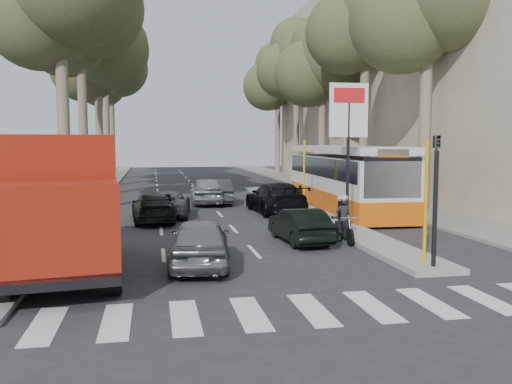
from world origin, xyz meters
TOP-DOWN VIEW (x-y plane):
  - ground at (0.00, 0.00)m, footprint 120.00×120.00m
  - sidewalk_right at (8.60, 25.00)m, footprint 3.20×70.00m
  - median_left at (-8.00, 28.00)m, footprint 2.40×64.00m
  - traffic_island at (3.25, 11.00)m, footprint 1.50×26.00m
  - building_far at (15.50, 34.00)m, footprint 11.00×20.00m
  - billboard at (3.25, 5.00)m, footprint 1.50×12.10m
  - traffic_light_island at (3.25, -1.50)m, footprint 0.16×0.41m
  - tree_l_b at (-7.97, 20.11)m, footprint 7.40×7.20m
  - tree_l_c at (-7.77, 28.11)m, footprint 7.40×7.20m
  - tree_l_d at (-7.87, 36.11)m, footprint 7.40×7.20m
  - tree_l_e at (-7.97, 44.11)m, footprint 7.40×7.20m
  - tree_r_b at (9.23, 18.11)m, footprint 7.40×7.20m
  - tree_r_c at (9.03, 26.11)m, footprint 7.40×7.20m
  - tree_r_d at (9.13, 34.11)m, footprint 7.40×7.20m
  - tree_r_e at (9.23, 42.11)m, footprint 7.40×7.20m
  - silver_hatchback at (-2.74, 0.27)m, footprint 2.01×4.14m
  - dark_hatchback at (0.91, 3.26)m, footprint 1.50×3.65m
  - queue_car_a at (-3.32, 10.72)m, footprint 2.32×4.36m
  - queue_car_b at (1.80, 10.86)m, footprint 2.34×5.21m
  - queue_car_c at (-1.10, 15.21)m, footprint 1.93×4.44m
  - queue_car_d at (-0.50, 15.29)m, footprint 1.57×4.10m
  - queue_car_e at (-4.00, 9.00)m, footprint 1.97×4.34m
  - red_truck at (-6.33, 0.18)m, footprint 3.38×7.00m
  - city_bus at (5.40, 11.33)m, footprint 3.13×12.39m
  - motorcycle at (2.41, 3.21)m, footprint 0.70×1.93m
  - pedestrian_near at (7.20, 10.36)m, footprint 1.03×1.03m
  - pedestrian_far at (7.92, 8.78)m, footprint 1.17×0.63m

SIDE VIEW (x-z plane):
  - ground at x=0.00m, z-range 0.00..0.00m
  - sidewalk_right at x=8.60m, z-range 0.00..0.12m
  - median_left at x=-8.00m, z-range 0.00..0.12m
  - traffic_island at x=3.25m, z-range 0.00..0.16m
  - queue_car_a at x=-3.32m, z-range 0.00..1.17m
  - dark_hatchback at x=0.91m, z-range 0.00..1.17m
  - queue_car_e at x=-4.00m, z-range 0.00..1.23m
  - queue_car_d at x=-0.50m, z-range 0.00..1.34m
  - silver_hatchback at x=-2.74m, z-range 0.00..1.36m
  - queue_car_b at x=1.80m, z-range 0.00..1.48m
  - queue_car_c at x=-1.10m, z-range 0.00..1.49m
  - motorcycle at x=2.41m, z-range -0.07..1.57m
  - pedestrian_near at x=7.20m, z-range 0.12..1.79m
  - pedestrian_far at x=7.92m, z-range 0.12..1.85m
  - city_bus at x=5.40m, z-range 0.09..3.33m
  - red_truck at x=-6.33m, z-range 0.10..3.69m
  - traffic_light_island at x=3.25m, z-range 0.69..4.29m
  - billboard at x=3.25m, z-range 0.90..6.50m
  - building_far at x=15.50m, z-range 0.00..16.00m
  - tree_r_c at x=9.03m, z-range 3.03..16.35m
  - tree_l_c at x=-7.77m, z-range 3.18..16.89m
  - tree_r_e at x=9.23m, z-range 3.33..17.43m
  - tree_l_e at x=-7.97m, z-range 3.48..17.97m
  - tree_l_b at x=-7.97m, z-range 3.63..18.51m
  - tree_r_d at x=9.13m, z-range 3.63..18.51m
  - tree_r_b at x=9.23m, z-range 3.78..19.05m
  - tree_l_d at x=-7.87m, z-range 3.93..19.59m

